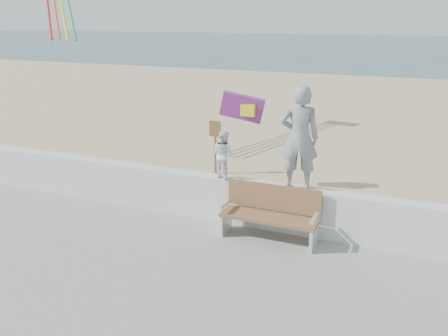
# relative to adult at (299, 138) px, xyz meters

# --- Properties ---
(ground) EXTENTS (220.00, 220.00, 0.00)m
(ground) POSITION_rel_adult_xyz_m (-1.60, -2.00, -2.04)
(ground) COLOR #2D4A5A
(ground) RESTS_ON ground
(sand) EXTENTS (90.00, 40.00, 0.08)m
(sand) POSITION_rel_adult_xyz_m (-1.60, 7.00, -2.00)
(sand) COLOR tan
(sand) RESTS_ON ground
(seawall) EXTENTS (30.00, 0.35, 0.90)m
(seawall) POSITION_rel_adult_xyz_m (-1.60, 0.00, -1.41)
(seawall) COLOR silver
(seawall) RESTS_ON boardwalk
(adult) EXTENTS (0.79, 0.61, 1.93)m
(adult) POSITION_rel_adult_xyz_m (0.00, 0.00, 0.00)
(adult) COLOR gray
(adult) RESTS_ON seawall
(child) EXTENTS (0.58, 0.53, 0.97)m
(child) POSITION_rel_adult_xyz_m (-1.50, 0.00, -0.48)
(child) COLOR white
(child) RESTS_ON seawall
(bench) EXTENTS (1.80, 0.57, 1.00)m
(bench) POSITION_rel_adult_xyz_m (-0.36, -0.45, -1.36)
(bench) COLOR brown
(bench) RESTS_ON boardwalk
(parafoil_kite) EXTENTS (1.12, 0.55, 0.75)m
(parafoil_kite) POSITION_rel_adult_xyz_m (-1.88, 2.12, 0.06)
(parafoil_kite) COLOR #F7331B
(parafoil_kite) RESTS_ON ground
(sign) EXTENTS (0.32, 0.07, 1.46)m
(sign) POSITION_rel_adult_xyz_m (-2.95, 2.88, -1.10)
(sign) COLOR olive
(sign) RESTS_ON sand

